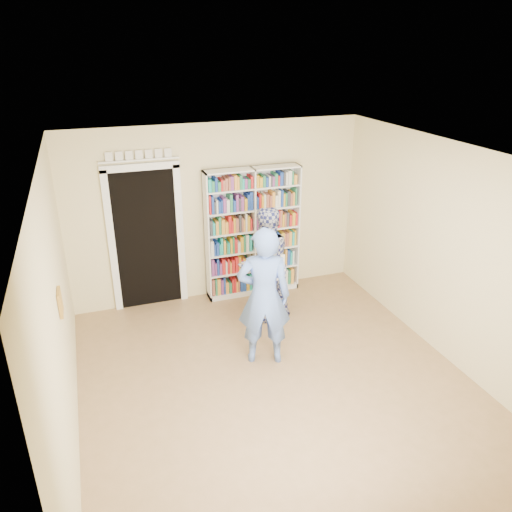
# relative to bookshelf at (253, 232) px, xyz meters

# --- Properties ---
(floor) EXTENTS (5.00, 5.00, 0.00)m
(floor) POSITION_rel_bookshelf_xyz_m (-0.51, -2.34, -1.03)
(floor) COLOR olive
(floor) RESTS_ON ground
(ceiling) EXTENTS (5.00, 5.00, 0.00)m
(ceiling) POSITION_rel_bookshelf_xyz_m (-0.51, -2.34, 1.67)
(ceiling) COLOR white
(ceiling) RESTS_ON wall_back
(wall_back) EXTENTS (4.50, 0.00, 4.50)m
(wall_back) POSITION_rel_bookshelf_xyz_m (-0.51, 0.16, 0.32)
(wall_back) COLOR beige
(wall_back) RESTS_ON floor
(wall_left) EXTENTS (0.00, 5.00, 5.00)m
(wall_left) POSITION_rel_bookshelf_xyz_m (-2.76, -2.34, 0.32)
(wall_left) COLOR beige
(wall_left) RESTS_ON floor
(wall_right) EXTENTS (0.00, 5.00, 5.00)m
(wall_right) POSITION_rel_bookshelf_xyz_m (1.74, -2.34, 0.32)
(wall_right) COLOR beige
(wall_right) RESTS_ON floor
(bookshelf) EXTENTS (1.48, 0.28, 2.04)m
(bookshelf) POSITION_rel_bookshelf_xyz_m (0.00, 0.00, 0.00)
(bookshelf) COLOR white
(bookshelf) RESTS_ON floor
(doorway) EXTENTS (1.10, 0.08, 2.43)m
(doorway) POSITION_rel_bookshelf_xyz_m (-1.61, 0.13, 0.15)
(doorway) COLOR black
(doorway) RESTS_ON floor
(wall_art) EXTENTS (0.03, 0.25, 0.25)m
(wall_art) POSITION_rel_bookshelf_xyz_m (-2.74, -2.14, 0.37)
(wall_art) COLOR brown
(wall_art) RESTS_ON wall_left
(man_blue) EXTENTS (0.75, 0.61, 1.80)m
(man_blue) POSITION_rel_bookshelf_xyz_m (-0.48, -1.82, -0.13)
(man_blue) COLOR #5D80CF
(man_blue) RESTS_ON floor
(man_plaid) EXTENTS (0.94, 0.81, 1.69)m
(man_plaid) POSITION_rel_bookshelf_xyz_m (-0.10, -0.82, -0.18)
(man_plaid) COLOR navy
(man_plaid) RESTS_ON floor
(paper_sheet) EXTENTS (0.19, 0.05, 0.27)m
(paper_sheet) POSITION_rel_bookshelf_xyz_m (0.03, -1.00, -0.11)
(paper_sheet) COLOR white
(paper_sheet) RESTS_ON man_plaid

